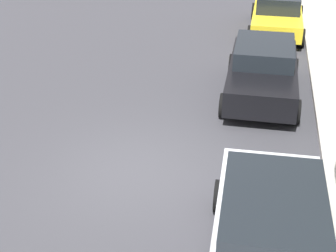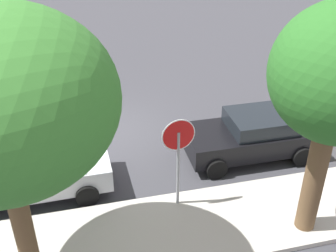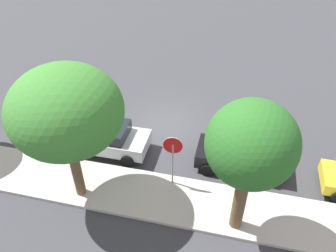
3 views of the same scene
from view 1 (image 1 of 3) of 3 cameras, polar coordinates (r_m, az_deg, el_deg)
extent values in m
plane|color=#38383D|center=(11.28, -3.28, -5.01)|extent=(60.00, 60.00, 0.00)
cube|color=black|center=(14.44, 10.40, 5.55)|extent=(4.11, 1.84, 0.68)
cube|color=black|center=(14.51, 10.65, 8.14)|extent=(2.03, 1.61, 0.48)
cylinder|color=black|center=(13.35, 13.95, 1.54)|extent=(0.64, 0.23, 0.64)
cylinder|color=black|center=(13.34, 6.22, 2.26)|extent=(0.64, 0.23, 0.64)
cylinder|color=black|center=(15.88, 13.73, 6.15)|extent=(0.64, 0.23, 0.64)
cylinder|color=black|center=(15.87, 7.19, 6.76)|extent=(0.64, 0.23, 0.64)
cube|color=silver|center=(8.65, 11.22, -12.77)|extent=(4.60, 1.89, 0.66)
cube|color=black|center=(8.33, 11.63, -9.16)|extent=(2.39, 1.64, 0.57)
cylinder|color=black|center=(10.15, 16.28, -8.57)|extent=(0.64, 0.23, 0.64)
cylinder|color=black|center=(10.05, 5.78, -7.77)|extent=(0.64, 0.23, 0.64)
cube|color=yellow|center=(19.79, 11.98, 11.78)|extent=(4.20, 1.79, 0.56)
cube|color=black|center=(19.70, 12.16, 13.39)|extent=(1.95, 1.55, 0.56)
cylinder|color=black|center=(18.55, 14.53, 9.43)|extent=(0.64, 0.23, 0.64)
cylinder|color=black|center=(18.52, 9.13, 9.97)|extent=(0.64, 0.23, 0.64)
cylinder|color=black|center=(21.25, 14.34, 11.97)|extent=(0.64, 0.23, 0.64)
cylinder|color=black|center=(21.23, 9.58, 12.44)|extent=(0.64, 0.23, 0.64)
camera|label=2|loc=(13.32, 69.00, 18.38)|focal=45.00mm
camera|label=3|loc=(18.07, 65.12, 30.29)|focal=35.00mm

